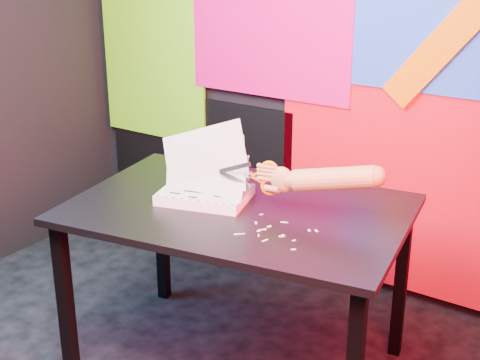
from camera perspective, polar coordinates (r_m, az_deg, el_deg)
The scene contains 7 objects.
room at distance 2.22m, azimuth -12.09°, elevation 9.12°, with size 3.01×3.01×2.71m.
backdrop at distance 3.43m, azimuth 6.95°, elevation 6.58°, with size 2.88×0.05×2.08m.
work_table at distance 2.67m, azimuth -0.11°, elevation -3.81°, with size 1.44×1.08×0.75m.
printout_stack at distance 2.70m, azimuth -2.99°, elevation -1.04°, with size 0.43×0.34×0.33m.
scissors at distance 2.57m, azimuth 2.16°, elevation 0.21°, with size 0.24×0.06×0.14m.
hand_forearm at distance 2.50m, azimuth 7.28°, elevation 0.11°, with size 0.48×0.15×0.16m.
paper_clippings at distance 2.42m, azimuth 2.75°, elevation -4.43°, with size 0.27×0.22×0.00m.
Camera 1 is at (1.57, -1.50, 1.77)m, focal length 50.00 mm.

